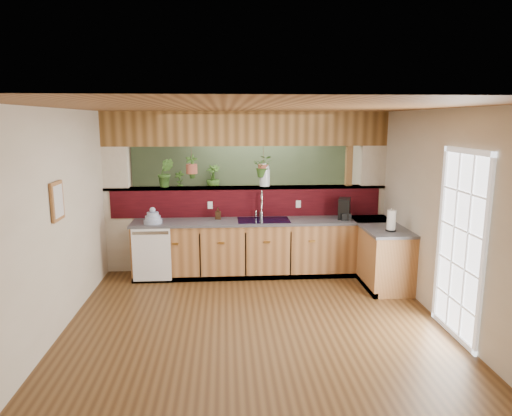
{
  "coord_description": "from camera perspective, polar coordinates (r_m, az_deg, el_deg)",
  "views": [
    {
      "loc": [
        -0.35,
        -6.08,
        2.46
      ],
      "look_at": [
        0.11,
        0.7,
        1.15
      ],
      "focal_mm": 32.0,
      "sensor_mm": 36.0,
      "label": 1
    }
  ],
  "objects": [
    {
      "name": "hanging_plant_a",
      "position": [
        7.47,
        -8.07,
        6.08
      ],
      "size": [
        0.22,
        0.18,
        0.5
      ],
      "color": "brown",
      "rests_on": "header_beam"
    },
    {
      "name": "pass_through_partition",
      "position": [
        7.54,
        -0.96,
        1.22
      ],
      "size": [
        4.6,
        0.21,
        2.6
      ],
      "color": "beige",
      "rests_on": "ground"
    },
    {
      "name": "sage_backwall",
      "position": [
        9.63,
        -1.8,
        3.99
      ],
      "size": [
        4.55,
        0.02,
        2.55
      ],
      "primitive_type": "cube",
      "color": "#4C6243",
      "rests_on": "ground"
    },
    {
      "name": "shelf_plant_a",
      "position": [
        9.45,
        -9.53,
        3.39
      ],
      "size": [
        0.25,
        0.21,
        0.4
      ],
      "primitive_type": "imported",
      "rotation": [
        0.0,
        0.0,
        -0.36
      ],
      "color": "#325A1F",
      "rests_on": "shelving_console"
    },
    {
      "name": "ground",
      "position": [
        6.56,
        -0.56,
        -11.09
      ],
      "size": [
        4.6,
        7.0,
        0.01
      ],
      "primitive_type": "cube",
      "color": "#513419",
      "rests_on": "ground"
    },
    {
      "name": "wall_front",
      "position": [
        2.85,
        3.67,
        -13.13
      ],
      "size": [
        4.6,
        0.02,
        2.6
      ],
      "primitive_type": "cube",
      "color": "beige",
      "rests_on": "ground"
    },
    {
      "name": "dishwasher",
      "position": [
        7.12,
        -12.93,
        -5.71
      ],
      "size": [
        0.58,
        0.03,
        0.82
      ],
      "color": "white",
      "rests_on": "ground"
    },
    {
      "name": "shelf_plant_b",
      "position": [
        9.4,
        -5.39,
        3.81
      ],
      "size": [
        0.36,
        0.36,
        0.51
      ],
      "primitive_type": "imported",
      "rotation": [
        0.0,
        0.0,
        -0.29
      ],
      "color": "#325A1F",
      "rests_on": "shelving_console"
    },
    {
      "name": "ceiling",
      "position": [
        6.09,
        -0.6,
        12.24
      ],
      "size": [
        4.6,
        7.0,
        0.01
      ],
      "primitive_type": "cube",
      "color": "brown",
      "rests_on": "ground"
    },
    {
      "name": "shelving_console",
      "position": [
        9.54,
        -6.94,
        -1.02
      ],
      "size": [
        1.7,
        0.78,
        1.1
      ],
      "primitive_type": "cube",
      "rotation": [
        0.0,
        0.0,
        -0.22
      ],
      "color": "black",
      "rests_on": "ground"
    },
    {
      "name": "dish_stack",
      "position": [
        7.19,
        -12.77,
        -1.25
      ],
      "size": [
        0.29,
        0.29,
        0.25
      ],
      "color": "#95A1C0",
      "rests_on": "countertop"
    },
    {
      "name": "navy_sink",
      "position": [
        7.26,
        0.95,
        -2.12
      ],
      "size": [
        0.82,
        0.5,
        0.18
      ],
      "color": "black",
      "rests_on": "countertop"
    },
    {
      "name": "pass_through_ledge",
      "position": [
        7.51,
        -1.19,
        2.57
      ],
      "size": [
        4.6,
        0.21,
        0.04
      ],
      "primitive_type": "cube",
      "color": "brown",
      "rests_on": "ground"
    },
    {
      "name": "wall_back",
      "position": [
        9.65,
        -1.8,
        4.01
      ],
      "size": [
        4.6,
        0.02,
        2.6
      ],
      "primitive_type": "cube",
      "color": "beige",
      "rests_on": "ground"
    },
    {
      "name": "floor_plant",
      "position": [
        8.56,
        5.01,
        -3.31
      ],
      "size": [
        0.78,
        0.72,
        0.72
      ],
      "primitive_type": "imported",
      "rotation": [
        0.0,
        0.0,
        0.27
      ],
      "color": "#325A1F",
      "rests_on": "ground"
    },
    {
      "name": "countertop",
      "position": [
        7.33,
        5.6,
        -5.07
      ],
      "size": [
        4.14,
        1.52,
        0.9
      ],
      "color": "#905C31",
      "rests_on": "ground"
    },
    {
      "name": "header_beam",
      "position": [
        7.44,
        -1.21,
        9.87
      ],
      "size": [
        4.6,
        0.15,
        0.55
      ],
      "primitive_type": "cube",
      "color": "brown",
      "rests_on": "ground"
    },
    {
      "name": "wall_left",
      "position": [
        6.48,
        -21.32,
        -0.14
      ],
      "size": [
        0.02,
        7.0,
        2.6
      ],
      "primitive_type": "cube",
      "color": "beige",
      "rests_on": "ground"
    },
    {
      "name": "faucet",
      "position": [
        7.35,
        0.66,
        0.61
      ],
      "size": [
        0.2,
        0.2,
        0.46
      ],
      "color": "#B7B7B2",
      "rests_on": "countertop"
    },
    {
      "name": "paper_towel",
      "position": [
        6.79,
        16.56,
        -1.56
      ],
      "size": [
        0.15,
        0.15,
        0.32
      ],
      "color": "black",
      "rests_on": "countertop"
    },
    {
      "name": "hanging_plant_b",
      "position": [
        7.48,
        0.92,
        6.4
      ],
      "size": [
        0.36,
        0.33,
        0.47
      ],
      "color": "brown",
      "rests_on": "header_beam"
    },
    {
      "name": "framed_print",
      "position": [
        5.69,
        -23.58,
        0.79
      ],
      "size": [
        0.04,
        0.35,
        0.45
      ],
      "color": "#905C31",
      "rests_on": "wall_left"
    },
    {
      "name": "french_door",
      "position": [
        5.63,
        24.1,
        -4.56
      ],
      "size": [
        0.06,
        1.02,
        2.16
      ],
      "primitive_type": "cube",
      "color": "white",
      "rests_on": "ground"
    },
    {
      "name": "glass_jar",
      "position": [
        7.51,
        1.1,
        4.17
      ],
      "size": [
        0.17,
        0.17,
        0.38
      ],
      "color": "silver",
      "rests_on": "pass_through_ledge"
    },
    {
      "name": "ledge_plant_left",
      "position": [
        7.53,
        -11.23,
        4.33
      ],
      "size": [
        0.27,
        0.22,
        0.47
      ],
      "primitive_type": "imported",
      "rotation": [
        0.0,
        0.0,
        0.05
      ],
      "color": "#325A1F",
      "rests_on": "pass_through_ledge"
    },
    {
      "name": "wall_right",
      "position": [
        6.73,
        19.36,
        0.37
      ],
      "size": [
        0.02,
        7.0,
        2.6
      ],
      "primitive_type": "cube",
      "color": "beige",
      "rests_on": "ground"
    },
    {
      "name": "coffee_maker",
      "position": [
        7.44,
        11.0,
        -0.18
      ],
      "size": [
        0.18,
        0.3,
        0.33
      ],
      "rotation": [
        0.0,
        0.0,
        -0.33
      ],
      "color": "black",
      "rests_on": "countertop"
    },
    {
      "name": "soap_dispenser",
      "position": [
        7.32,
        -4.78,
        -0.66
      ],
      "size": [
        0.09,
        0.09,
        0.19
      ],
      "primitive_type": "imported",
      "rotation": [
        0.0,
        0.0,
        0.04
      ],
      "color": "#362213",
      "rests_on": "countertop"
    }
  ]
}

